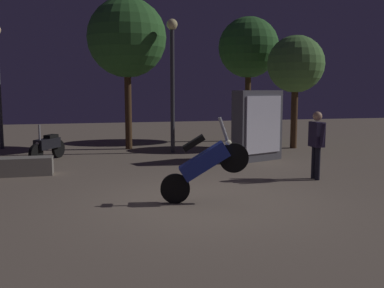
% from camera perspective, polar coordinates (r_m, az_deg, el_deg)
% --- Properties ---
extents(ground_plane, '(40.00, 40.00, 0.00)m').
position_cam_1_polar(ground_plane, '(8.31, 1.46, -7.68)').
color(ground_plane, '#756656').
extents(motorcycle_blue_foreground, '(1.65, 0.48, 1.63)m').
position_cam_1_polar(motorcycle_blue_foreground, '(8.11, 1.61, -2.67)').
color(motorcycle_blue_foreground, black).
rests_on(motorcycle_blue_foreground, ground_plane).
extents(motorcycle_black_parked_left, '(0.93, 1.48, 1.11)m').
position_cam_1_polar(motorcycle_black_parked_left, '(13.70, -18.53, -0.24)').
color(motorcycle_black_parked_left, black).
rests_on(motorcycle_black_parked_left, ground_plane).
extents(person_rider_beside, '(0.26, 0.66, 1.62)m').
position_cam_1_polar(person_rider_beside, '(10.61, 16.12, 0.59)').
color(person_rider_beside, black).
rests_on(person_rider_beside, ground_plane).
extents(streetlamp_far, '(0.36, 0.36, 4.41)m').
position_cam_1_polar(streetlamp_far, '(14.49, -2.61, 10.08)').
color(streetlamp_far, '#38383D').
rests_on(streetlamp_far, ground_plane).
extents(tree_left_bg, '(2.44, 2.44, 5.02)m').
position_cam_1_polar(tree_left_bg, '(18.02, 7.48, 12.45)').
color(tree_left_bg, '#4C331E').
rests_on(tree_left_bg, ground_plane).
extents(tree_center_bg, '(2.02, 2.02, 4.03)m').
position_cam_1_polar(tree_center_bg, '(16.05, 13.53, 10.13)').
color(tree_center_bg, '#4C331E').
rests_on(tree_center_bg, ground_plane).
extents(tree_right_bg, '(2.75, 2.75, 5.29)m').
position_cam_1_polar(tree_right_bg, '(15.63, -8.59, 13.63)').
color(tree_right_bg, '#4C331E').
rests_on(tree_right_bg, ground_plane).
extents(kiosk_billboard, '(1.67, 1.04, 2.10)m').
position_cam_1_polar(kiosk_billboard, '(13.05, 8.65, 2.41)').
color(kiosk_billboard, '#595960').
rests_on(kiosk_billboard, ground_plane).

